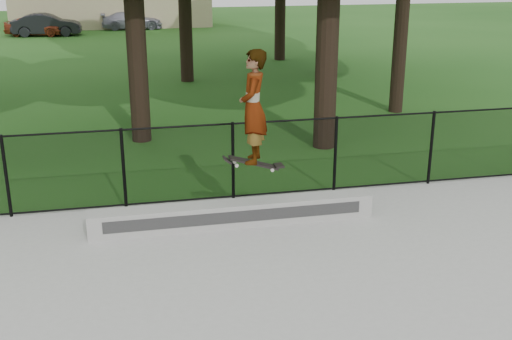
% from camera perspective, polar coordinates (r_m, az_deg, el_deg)
% --- Properties ---
extents(grind_ledge, '(4.86, 0.40, 0.41)m').
position_cam_1_polar(grind_ledge, '(10.97, -1.99, -3.90)').
color(grind_ledge, '#9C9C97').
rests_on(grind_ledge, concrete_slab).
extents(car_a, '(3.45, 2.04, 1.11)m').
position_cam_1_polar(car_a, '(38.63, -19.05, 12.02)').
color(car_a, maroon).
rests_on(car_a, ground).
extents(car_b, '(3.43, 1.45, 1.23)m').
position_cam_1_polar(car_b, '(38.44, -18.12, 12.18)').
color(car_b, black).
rests_on(car_b, ground).
extents(car_c, '(3.34, 1.50, 1.05)m').
position_cam_1_polar(car_c, '(40.51, -10.98, 12.92)').
color(car_c, gray).
rests_on(car_c, ground).
extents(skater_airborne, '(0.81, 0.78, 2.05)m').
position_cam_1_polar(skater_airborne, '(10.38, -0.25, 5.49)').
color(skater_airborne, black).
rests_on(skater_airborne, ground).
extents(chainlink_fence, '(16.06, 0.06, 1.50)m').
position_cam_1_polar(chainlink_fence, '(11.93, -2.06, 0.80)').
color(chainlink_fence, black).
rests_on(chainlink_fence, concrete_slab).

